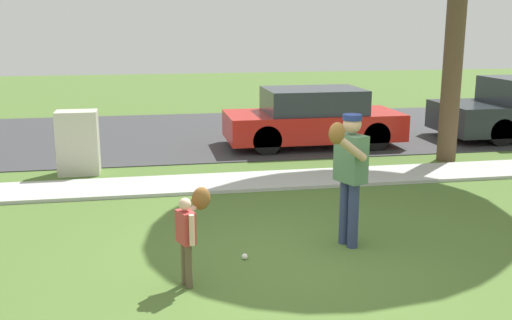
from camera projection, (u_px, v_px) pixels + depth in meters
name	position (u px, v px, depth m)	size (l,w,h in m)	color
ground_plane	(247.00, 185.00, 10.54)	(48.00, 48.00, 0.00)	#4C6B2D
sidewalk_strip	(246.00, 181.00, 10.63)	(36.00, 1.20, 0.06)	#B2B2AD
road_surface	(214.00, 133.00, 15.42)	(36.00, 6.80, 0.02)	#38383A
person_adult	(349.00, 166.00, 7.39)	(0.64, 0.80, 1.71)	navy
person_child	(190.00, 225.00, 6.39)	(0.43, 0.51, 1.05)	brown
baseball	(245.00, 257.00, 7.20)	(0.07, 0.07, 0.07)	white
utility_cabinet	(78.00, 143.00, 11.17)	(0.75, 0.52, 1.21)	beige
parked_hatchback_red	(313.00, 118.00, 13.67)	(4.00, 1.75, 1.33)	red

